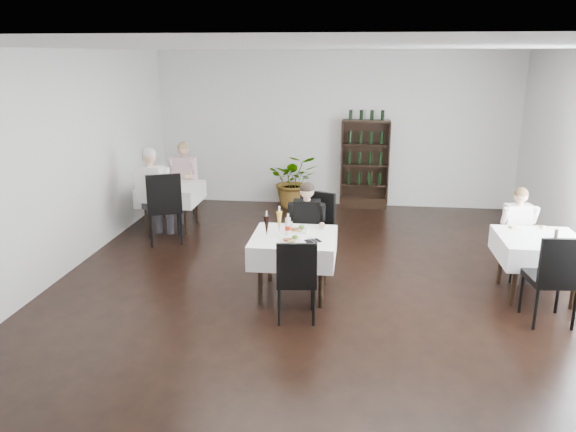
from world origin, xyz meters
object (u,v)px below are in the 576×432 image
object	(u,v)px
main_table	(294,247)
potted_tree	(294,180)
diner_main	(306,223)
wine_shelf	(365,165)

from	to	relation	value
main_table	potted_tree	distance (m)	4.23
main_table	diner_main	distance (m)	0.60
wine_shelf	main_table	size ratio (longest dim) A/B	1.70
diner_main	wine_shelf	bearing A→B (deg)	77.96
wine_shelf	potted_tree	world-z (taller)	wine_shelf
wine_shelf	diner_main	bearing A→B (deg)	-102.04
wine_shelf	diner_main	distance (m)	3.83
potted_tree	main_table	bearing A→B (deg)	-83.67
wine_shelf	potted_tree	xyz separation A→B (m)	(-1.37, -0.11, -0.32)
wine_shelf	main_table	bearing A→B (deg)	-101.78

